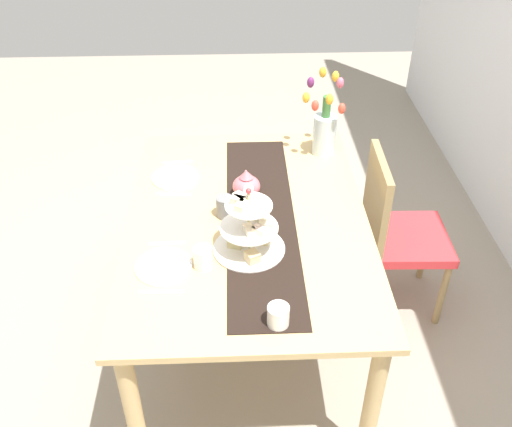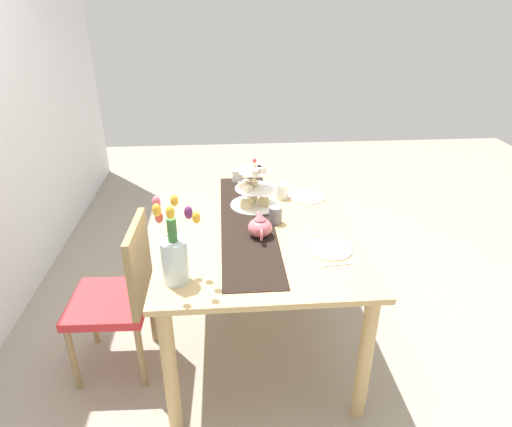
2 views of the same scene
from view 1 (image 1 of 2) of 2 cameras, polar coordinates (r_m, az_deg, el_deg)
The scene contains 16 objects.
ground_plane at distance 3.09m, azimuth -0.71°, elevation -12.07°, with size 8.00×8.00×0.00m, color gray.
dining_table at distance 2.62m, azimuth -0.82°, elevation -2.29°, with size 1.54×1.07×0.78m.
chair_left at distance 3.03m, azimuth 13.69°, elevation -1.46°, with size 0.43×0.43×0.91m.
table_runner at distance 2.55m, azimuth 0.47°, elevation -0.41°, with size 1.36×0.30×0.00m, color black.
tiered_cake_stand at distance 2.32m, azimuth -0.64°, elevation -1.68°, with size 0.30×0.30×0.30m.
teapot at distance 2.66m, azimuth -0.96°, elevation 2.83°, with size 0.24×0.13×0.14m.
tulip_vase at distance 2.98m, azimuth 6.86°, elevation 8.58°, with size 0.25×0.20×0.43m.
cream_jug at distance 2.06m, azimuth 2.23°, elevation -10.17°, with size 0.08×0.08×0.09m, color white.
dinner_plate_left at distance 2.85m, azimuth -8.04°, elevation 3.59°, with size 0.23×0.23×0.01m, color white.
fork_left at distance 2.97m, azimuth -7.84°, elevation 5.08°, with size 0.02×0.15×0.01m, color silver.
knife_left at distance 2.73m, azimuth -8.26°, elevation 1.89°, with size 0.01×0.17×0.01m, color silver.
dinner_plate_right at distance 2.33m, azimuth -9.20°, elevation -5.21°, with size 0.23×0.23×0.01m, color white.
fork_right at distance 2.44m, azimuth -8.89°, elevation -2.98°, with size 0.02×0.15×0.01m, color silver.
knife_right at distance 2.22m, azimuth -9.52°, elevation -7.74°, with size 0.01×0.17×0.01m, color silver.
mug_grey at distance 2.54m, azimuth -3.14°, elevation 0.71°, with size 0.08×0.08×0.10m, color slate.
mug_white_text at distance 2.28m, azimuth -5.31°, elevation -4.43°, with size 0.08×0.08×0.10m, color white.
Camera 1 is at (2.04, -0.05, 2.32)m, focal length 40.11 mm.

